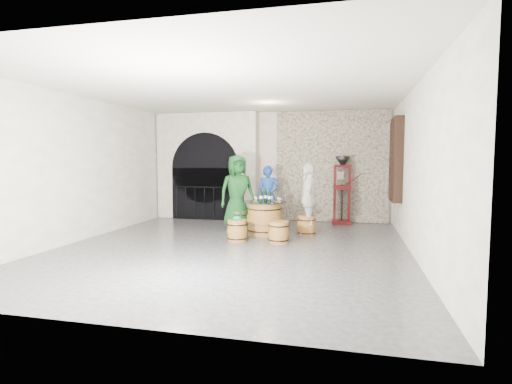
% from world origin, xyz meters
% --- Properties ---
extents(ground, '(8.00, 8.00, 0.00)m').
position_xyz_m(ground, '(0.00, 0.00, 0.00)').
color(ground, '#2A2B2D').
rests_on(ground, ground).
extents(wall_back, '(8.00, 0.00, 8.00)m').
position_xyz_m(wall_back, '(0.00, 4.00, 1.60)').
color(wall_back, silver).
rests_on(wall_back, ground).
extents(wall_front, '(8.00, 0.00, 8.00)m').
position_xyz_m(wall_front, '(0.00, -4.00, 1.60)').
color(wall_front, silver).
rests_on(wall_front, ground).
extents(wall_left, '(0.00, 8.00, 8.00)m').
position_xyz_m(wall_left, '(-3.50, 0.00, 1.60)').
color(wall_left, silver).
rests_on(wall_left, ground).
extents(wall_right, '(0.00, 8.00, 8.00)m').
position_xyz_m(wall_right, '(3.50, 0.00, 1.60)').
color(wall_right, silver).
rests_on(wall_right, ground).
extents(ceiling, '(8.00, 8.00, 0.00)m').
position_xyz_m(ceiling, '(0.00, 0.00, 3.20)').
color(ceiling, beige).
rests_on(ceiling, wall_back).
extents(stone_facing_panel, '(3.20, 0.12, 3.18)m').
position_xyz_m(stone_facing_panel, '(1.80, 3.94, 1.60)').
color(stone_facing_panel, '#A29981').
rests_on(stone_facing_panel, ground).
extents(arched_opening, '(3.10, 0.60, 3.19)m').
position_xyz_m(arched_opening, '(-1.90, 3.74, 1.58)').
color(arched_opening, silver).
rests_on(arched_opening, ground).
extents(shuttered_window, '(0.23, 1.10, 2.00)m').
position_xyz_m(shuttered_window, '(3.38, 2.40, 1.80)').
color(shuttered_window, black).
rests_on(shuttered_window, wall_right).
extents(barrel_table, '(1.04, 1.04, 0.80)m').
position_xyz_m(barrel_table, '(0.34, 1.58, 0.40)').
color(barrel_table, olive).
rests_on(barrel_table, ground).
extents(barrel_stool_left, '(0.46, 0.46, 0.47)m').
position_xyz_m(barrel_stool_left, '(-0.49, 2.14, 0.23)').
color(barrel_stool_left, olive).
rests_on(barrel_stool_left, ground).
extents(barrel_stool_far, '(0.46, 0.46, 0.47)m').
position_xyz_m(barrel_stool_far, '(0.20, 2.57, 0.23)').
color(barrel_stool_far, olive).
rests_on(barrel_stool_far, ground).
extents(barrel_stool_right, '(0.46, 0.46, 0.47)m').
position_xyz_m(barrel_stool_right, '(1.33, 1.71, 0.23)').
color(barrel_stool_right, olive).
rests_on(barrel_stool_right, ground).
extents(barrel_stool_near_right, '(0.46, 0.46, 0.47)m').
position_xyz_m(barrel_stool_near_right, '(0.84, 0.71, 0.23)').
color(barrel_stool_near_right, olive).
rests_on(barrel_stool_near_right, ground).
extents(barrel_stool_near_left, '(0.46, 0.46, 0.47)m').
position_xyz_m(barrel_stool_near_left, '(-0.09, 0.67, 0.23)').
color(barrel_stool_near_left, olive).
rests_on(barrel_stool_near_left, ground).
extents(green_cap, '(0.23, 0.18, 0.10)m').
position_xyz_m(green_cap, '(-0.09, 0.67, 0.51)').
color(green_cap, '#0B824E').
rests_on(green_cap, barrel_stool_near_left).
extents(person_green, '(1.12, 1.04, 1.92)m').
position_xyz_m(person_green, '(-0.51, 2.16, 0.96)').
color(person_green, '#13461A').
rests_on(person_green, ground).
extents(person_blue, '(0.64, 0.45, 1.65)m').
position_xyz_m(person_blue, '(0.17, 2.80, 0.82)').
color(person_blue, navy).
rests_on(person_blue, ground).
extents(person_white, '(0.46, 1.03, 1.72)m').
position_xyz_m(person_white, '(1.38, 1.71, 0.86)').
color(person_white, white).
rests_on(person_white, ground).
extents(wine_bottle_left, '(0.08, 0.08, 0.32)m').
position_xyz_m(wine_bottle_left, '(0.25, 1.57, 0.93)').
color(wine_bottle_left, black).
rests_on(wine_bottle_left, barrel_table).
extents(wine_bottle_center, '(0.08, 0.08, 0.32)m').
position_xyz_m(wine_bottle_center, '(0.46, 1.54, 0.93)').
color(wine_bottle_center, black).
rests_on(wine_bottle_center, barrel_table).
extents(wine_bottle_right, '(0.08, 0.08, 0.32)m').
position_xyz_m(wine_bottle_right, '(0.34, 1.69, 0.93)').
color(wine_bottle_right, black).
rests_on(wine_bottle_right, barrel_table).
extents(tasting_glass_a, '(0.05, 0.05, 0.10)m').
position_xyz_m(tasting_glass_a, '(0.14, 1.54, 0.85)').
color(tasting_glass_a, '#C38225').
rests_on(tasting_glass_a, barrel_table).
extents(tasting_glass_b, '(0.05, 0.05, 0.10)m').
position_xyz_m(tasting_glass_b, '(0.64, 1.67, 0.85)').
color(tasting_glass_b, '#C38225').
rests_on(tasting_glass_b, barrel_table).
extents(tasting_glass_c, '(0.05, 0.05, 0.10)m').
position_xyz_m(tasting_glass_c, '(0.25, 1.78, 0.85)').
color(tasting_glass_c, '#C38225').
rests_on(tasting_glass_c, barrel_table).
extents(tasting_glass_d, '(0.05, 0.05, 0.10)m').
position_xyz_m(tasting_glass_d, '(0.46, 1.89, 0.85)').
color(tasting_glass_d, '#C38225').
rests_on(tasting_glass_d, barrel_table).
extents(tasting_glass_e, '(0.05, 0.05, 0.10)m').
position_xyz_m(tasting_glass_e, '(0.72, 1.47, 0.85)').
color(tasting_glass_e, '#C38225').
rests_on(tasting_glass_e, barrel_table).
extents(tasting_glass_f, '(0.05, 0.05, 0.10)m').
position_xyz_m(tasting_glass_f, '(0.07, 1.71, 0.85)').
color(tasting_glass_f, '#C38225').
rests_on(tasting_glass_f, barrel_table).
extents(side_barrel, '(0.46, 0.46, 0.61)m').
position_xyz_m(side_barrel, '(0.22, 2.68, 0.30)').
color(side_barrel, olive).
rests_on(side_barrel, ground).
extents(corking_press, '(0.80, 0.48, 1.90)m').
position_xyz_m(corking_press, '(2.11, 3.62, 1.10)').
color(corking_press, '#540E12').
rests_on(corking_press, ground).
extents(control_box, '(0.18, 0.10, 0.22)m').
position_xyz_m(control_box, '(2.05, 3.86, 1.35)').
color(control_box, silver).
rests_on(control_box, wall_back).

